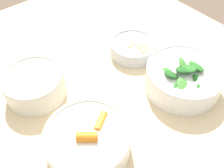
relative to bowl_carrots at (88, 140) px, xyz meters
The scene contains 5 objects.
dining_table 0.18m from the bowl_carrots, 53.16° to the right, with size 1.16×1.06×0.73m.
bowl_carrots is the anchor object (origin of this frame).
bowl_greens 0.30m from the bowl_carrots, 92.05° to the right, with size 0.20×0.20×0.09m.
bowl_beans_hotdog 0.21m from the bowl_carrots, ahead, with size 0.15×0.15×0.07m.
bowl_cookies 0.34m from the bowl_carrots, 59.44° to the right, with size 0.14×0.14×0.04m.
Camera 1 is at (-0.30, 0.22, 1.24)m, focal length 40.00 mm.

